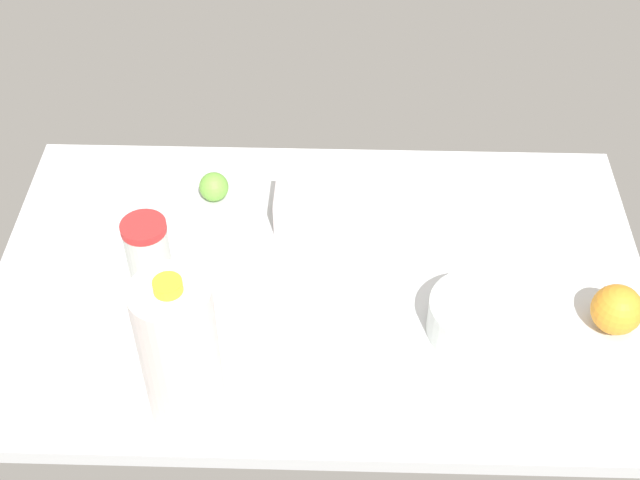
{
  "coord_description": "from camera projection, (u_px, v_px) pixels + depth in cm",
  "views": [
    {
      "loc": [
        -3.07,
        111.49,
        122.7
      ],
      "look_at": [
        0.0,
        0.0,
        13.0
      ],
      "focal_mm": 50.0,
      "sensor_mm": 36.0,
      "label": 1
    }
  ],
  "objects": [
    {
      "name": "countertop",
      "position": [
        320.0,
        284.0,
        1.65
      ],
      "size": [
        120.0,
        76.0,
        3.0
      ],
      "primitive_type": "cube",
      "color": "silver",
      "rests_on": "ground"
    },
    {
      "name": "milk_jug",
      "position": [
        180.0,
        353.0,
        1.33
      ],
      "size": [
        12.01,
        12.01,
        29.77
      ],
      "color": "white",
      "rests_on": "countertop"
    },
    {
      "name": "mixing_bowl",
      "position": [
        476.0,
        318.0,
        1.52
      ],
      "size": [
        16.58,
        16.58,
        6.99
      ],
      "primitive_type": "cylinder",
      "color": "silver",
      "rests_on": "countertop"
    },
    {
      "name": "egg_carton",
      "position": [
        357.0,
        206.0,
        1.72
      ],
      "size": [
        31.93,
        10.83,
        7.26
      ],
      "primitive_type": "cube",
      "rotation": [
        0.0,
        0.0,
        -0.02
      ],
      "color": "#BDB1B2",
      "rests_on": "countertop"
    },
    {
      "name": "tumbler_cup",
      "position": [
        151.0,
        267.0,
        1.51
      ],
      "size": [
        7.61,
        7.61,
        20.27
      ],
      "color": "silver",
      "rests_on": "countertop"
    },
    {
      "name": "orange_by_jug",
      "position": [
        617.0,
        310.0,
        1.52
      ],
      "size": [
        8.82,
        8.82,
        8.82
      ],
      "primitive_type": "sphere",
      "color": "orange",
      "rests_on": "countertop"
    },
    {
      "name": "lime_far_back",
      "position": [
        214.0,
        187.0,
        1.77
      ],
      "size": [
        5.89,
        5.89,
        5.89
      ],
      "primitive_type": "sphere",
      "color": "#6DB03E",
      "rests_on": "countertop"
    }
  ]
}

